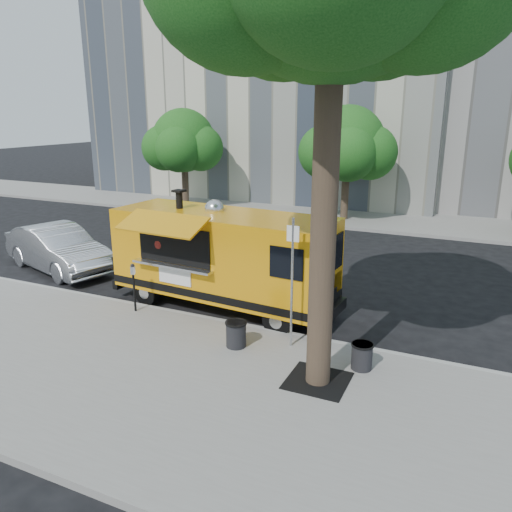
% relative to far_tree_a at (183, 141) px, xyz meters
% --- Properties ---
extents(ground, '(120.00, 120.00, 0.00)m').
position_rel_far_tree_a_xyz_m(ground, '(10.00, -12.30, -3.78)').
color(ground, black).
rests_on(ground, ground).
extents(sidewalk, '(60.00, 6.00, 0.15)m').
position_rel_far_tree_a_xyz_m(sidewalk, '(10.00, -16.30, -3.70)').
color(sidewalk, gray).
rests_on(sidewalk, ground).
extents(curb, '(60.00, 0.14, 0.16)m').
position_rel_far_tree_a_xyz_m(curb, '(10.00, -13.23, -3.70)').
color(curb, '#999993').
rests_on(curb, ground).
extents(far_sidewalk, '(60.00, 5.00, 0.15)m').
position_rel_far_tree_a_xyz_m(far_sidewalk, '(10.00, 1.20, -3.70)').
color(far_sidewalk, gray).
rests_on(far_sidewalk, ground).
extents(building_left, '(22.00, 14.00, 24.00)m').
position_rel_far_tree_a_xyz_m(building_left, '(2.00, 9.70, 8.22)').
color(building_left, beige).
rests_on(building_left, ground).
extents(tree_well, '(1.20, 1.20, 0.02)m').
position_rel_far_tree_a_xyz_m(tree_well, '(12.60, -15.10, -3.62)').
color(tree_well, black).
rests_on(tree_well, sidewalk).
extents(far_tree_a, '(3.42, 3.42, 5.36)m').
position_rel_far_tree_a_xyz_m(far_tree_a, '(0.00, 0.00, 0.00)').
color(far_tree_a, '#33261C').
rests_on(far_tree_a, far_sidewalk).
extents(far_tree_b, '(3.60, 3.60, 5.50)m').
position_rel_far_tree_a_xyz_m(far_tree_b, '(9.00, 0.40, 0.06)').
color(far_tree_b, '#33261C').
rests_on(far_tree_b, far_sidewalk).
extents(sign_post, '(0.28, 0.06, 3.00)m').
position_rel_far_tree_a_xyz_m(sign_post, '(11.55, -13.85, -1.93)').
color(sign_post, silver).
rests_on(sign_post, sidewalk).
extents(parking_meter, '(0.11, 0.11, 1.33)m').
position_rel_far_tree_a_xyz_m(parking_meter, '(7.00, -13.65, -2.79)').
color(parking_meter, black).
rests_on(parking_meter, sidewalk).
extents(food_truck, '(6.65, 3.25, 3.21)m').
position_rel_far_tree_a_xyz_m(food_truck, '(8.84, -12.13, -2.27)').
color(food_truck, orange).
rests_on(food_truck, ground).
extents(sedan, '(5.00, 2.96, 1.56)m').
position_rel_far_tree_a_xyz_m(sedan, '(2.06, -11.45, -3.00)').
color(sedan, silver).
rests_on(sedan, ground).
extents(trash_bin_left, '(0.47, 0.47, 0.57)m').
position_rel_far_tree_a_xyz_m(trash_bin_left, '(13.28, -14.23, -3.32)').
color(trash_bin_left, black).
rests_on(trash_bin_left, sidewalk).
extents(trash_bin_right, '(0.50, 0.50, 0.60)m').
position_rel_far_tree_a_xyz_m(trash_bin_right, '(10.42, -14.40, -3.31)').
color(trash_bin_right, black).
rests_on(trash_bin_right, sidewalk).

